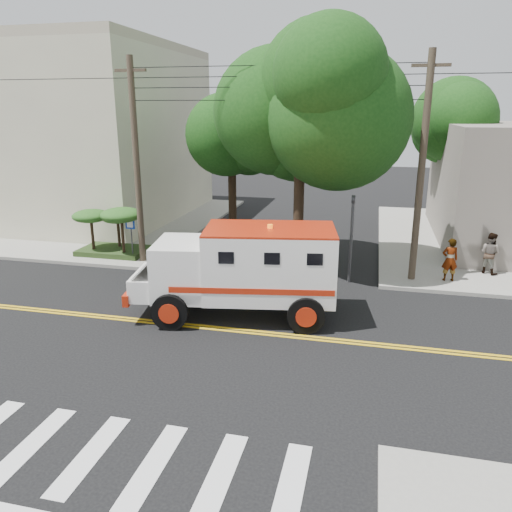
# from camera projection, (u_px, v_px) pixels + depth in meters

# --- Properties ---
(ground) EXTENTS (100.00, 100.00, 0.00)m
(ground) POSITION_uv_depth(u_px,v_px,m) (221.00, 329.00, 16.21)
(ground) COLOR black
(ground) RESTS_ON ground
(sidewalk_nw) EXTENTS (17.00, 17.00, 0.15)m
(sidewalk_nw) POSITION_uv_depth(u_px,v_px,m) (81.00, 220.00, 31.77)
(sidewalk_nw) COLOR gray
(sidewalk_nw) RESTS_ON ground
(building_left) EXTENTS (16.00, 14.00, 10.00)m
(building_left) POSITION_uv_depth(u_px,v_px,m) (58.00, 136.00, 32.17)
(building_left) COLOR beige
(building_left) RESTS_ON sidewalk_nw
(utility_pole_left) EXTENTS (0.28, 0.28, 9.00)m
(utility_pole_left) POSITION_uv_depth(u_px,v_px,m) (137.00, 165.00, 21.76)
(utility_pole_left) COLOR #382D23
(utility_pole_left) RESTS_ON ground
(utility_pole_right) EXTENTS (0.28, 0.28, 9.00)m
(utility_pole_right) POSITION_uv_depth(u_px,v_px,m) (421.00, 172.00, 19.32)
(utility_pole_right) COLOR #382D23
(utility_pole_right) RESTS_ON ground
(tree_main) EXTENTS (6.08, 5.70, 9.85)m
(tree_main) POSITION_uv_depth(u_px,v_px,m) (311.00, 100.00, 19.52)
(tree_main) COLOR black
(tree_main) RESTS_ON ground
(tree_left) EXTENTS (4.48, 4.20, 7.70)m
(tree_left) POSITION_uv_depth(u_px,v_px,m) (236.00, 131.00, 26.16)
(tree_left) COLOR black
(tree_left) RESTS_ON ground
(tree_right) EXTENTS (4.80, 4.50, 8.20)m
(tree_right) POSITION_uv_depth(u_px,v_px,m) (459.00, 123.00, 27.23)
(tree_right) COLOR black
(tree_right) RESTS_ON ground
(traffic_signal) EXTENTS (0.15, 0.18, 3.60)m
(traffic_signal) POSITION_uv_depth(u_px,v_px,m) (352.00, 230.00, 19.96)
(traffic_signal) COLOR #3F3F42
(traffic_signal) RESTS_ON ground
(accessibility_sign) EXTENTS (0.45, 0.10, 2.02)m
(accessibility_sign) POSITION_uv_depth(u_px,v_px,m) (131.00, 233.00, 22.95)
(accessibility_sign) COLOR #3F3F42
(accessibility_sign) RESTS_ON ground
(palm_planter) EXTENTS (3.52, 2.63, 2.36)m
(palm_planter) POSITION_uv_depth(u_px,v_px,m) (111.00, 224.00, 23.57)
(palm_planter) COLOR #1E3314
(palm_planter) RESTS_ON sidewalk_nw
(armored_truck) EXTENTS (7.18, 3.70, 3.12)m
(armored_truck) POSITION_uv_depth(u_px,v_px,m) (243.00, 267.00, 16.75)
(armored_truck) COLOR white
(armored_truck) RESTS_ON ground
(pedestrian_a) EXTENTS (0.71, 0.54, 1.77)m
(pedestrian_a) POSITION_uv_depth(u_px,v_px,m) (450.00, 260.00, 20.08)
(pedestrian_a) COLOR gray
(pedestrian_a) RESTS_ON sidewalk_ne
(pedestrian_b) EXTENTS (1.09, 1.06, 1.77)m
(pedestrian_b) POSITION_uv_depth(u_px,v_px,m) (490.00, 253.00, 20.98)
(pedestrian_b) COLOR gray
(pedestrian_b) RESTS_ON sidewalk_ne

